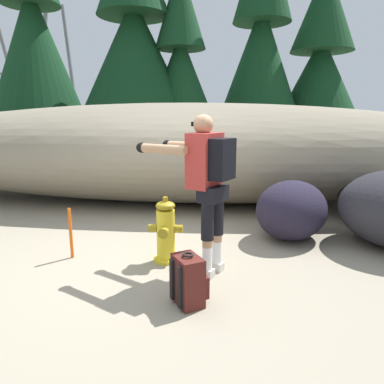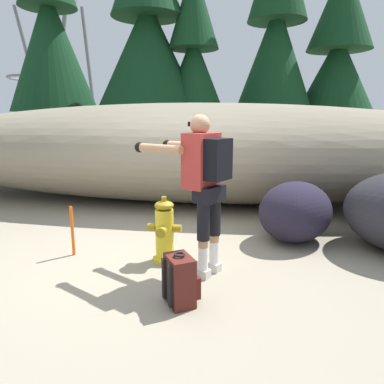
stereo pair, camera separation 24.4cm
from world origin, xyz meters
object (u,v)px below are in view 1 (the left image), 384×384
(spare_backpack, at_px, (189,281))
(boulder_large, at_px, (291,210))
(utility_worker, at_px, (206,175))
(boulder_small, at_px, (368,198))
(survey_stake, at_px, (71,233))
(fire_hydrant, at_px, (166,232))

(spare_backpack, distance_m, boulder_large, 2.19)
(utility_worker, height_order, boulder_large, utility_worker)
(utility_worker, bearing_deg, boulder_small, -111.25)
(boulder_large, bearing_deg, utility_worker, -133.05)
(utility_worker, xyz_separation_m, boulder_small, (2.39, 2.04, -0.66))
(spare_backpack, xyz_separation_m, survey_stake, (-1.47, 0.91, 0.08))
(utility_worker, distance_m, spare_backpack, 1.07)
(boulder_small, relative_size, survey_stake, 1.55)
(fire_hydrant, bearing_deg, utility_worker, -27.78)
(spare_backpack, xyz_separation_m, boulder_large, (1.19, 1.83, 0.18))
(utility_worker, bearing_deg, survey_stake, 19.75)
(fire_hydrant, height_order, spare_backpack, fire_hydrant)
(boulder_small, bearing_deg, boulder_large, -146.02)
(spare_backpack, height_order, boulder_small, boulder_small)
(boulder_small, distance_m, survey_stake, 4.35)
(fire_hydrant, relative_size, spare_backpack, 1.60)
(spare_backpack, bearing_deg, survey_stake, 116.29)
(fire_hydrant, xyz_separation_m, utility_worker, (0.46, -0.24, 0.70))
(spare_backpack, bearing_deg, boulder_small, 15.43)
(spare_backpack, distance_m, boulder_small, 3.69)
(fire_hydrant, xyz_separation_m, boulder_small, (2.85, 1.80, 0.04))
(boulder_large, height_order, boulder_small, boulder_large)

